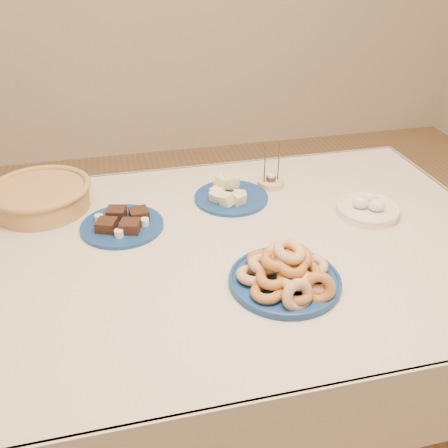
{
  "coord_description": "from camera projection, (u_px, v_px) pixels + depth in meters",
  "views": [
    {
      "loc": [
        -0.27,
        -1.17,
        1.55
      ],
      "look_at": [
        0.0,
        -0.05,
        0.85
      ],
      "focal_mm": 40.0,
      "sensor_mm": 36.0,
      "label": 1
    }
  ],
  "objects": [
    {
      "name": "wicker_basket",
      "position": [
        41.0,
        196.0,
        1.6
      ],
      "size": [
        0.34,
        0.34,
        0.09
      ],
      "rotation": [
        0.0,
        0.0,
        -0.04
      ],
      "color": "olive",
      "rests_on": "dining_table"
    },
    {
      "name": "donut_platter",
      "position": [
        287.0,
        274.0,
        1.26
      ],
      "size": [
        0.32,
        0.32,
        0.13
      ],
      "rotation": [
        0.0,
        0.0,
        0.09
      ],
      "color": "navy",
      "rests_on": "dining_table"
    },
    {
      "name": "melon_plate",
      "position": [
        229.0,
        194.0,
        1.66
      ],
      "size": [
        0.3,
        0.3,
        0.08
      ],
      "rotation": [
        0.0,
        0.0,
        -0.22
      ],
      "color": "navy",
      "rests_on": "dining_table"
    },
    {
      "name": "candle_holder",
      "position": [
        271.0,
        182.0,
        1.75
      ],
      "size": [
        0.11,
        0.11,
        0.15
      ],
      "rotation": [
        0.0,
        0.0,
        0.17
      ],
      "color": "tan",
      "rests_on": "dining_table"
    },
    {
      "name": "dining_table",
      "position": [
        220.0,
        274.0,
        1.5
      ],
      "size": [
        1.71,
        1.11,
        0.75
      ],
      "color": "brown",
      "rests_on": "ground"
    },
    {
      "name": "brownie_plate",
      "position": [
        122.0,
        224.0,
        1.51
      ],
      "size": [
        0.29,
        0.29,
        0.04
      ],
      "rotation": [
        0.0,
        0.0,
        -0.17
      ],
      "color": "navy",
      "rests_on": "dining_table"
    },
    {
      "name": "egg_bowl",
      "position": [
        368.0,
        208.0,
        1.58
      ],
      "size": [
        0.26,
        0.26,
        0.07
      ],
      "rotation": [
        0.0,
        0.0,
        -0.4
      ],
      "color": "silver",
      "rests_on": "dining_table"
    },
    {
      "name": "ground",
      "position": [
        221.0,
        415.0,
        1.83
      ],
      "size": [
        5.0,
        5.0,
        0.0
      ],
      "primitive_type": "plane",
      "color": "olive",
      "rests_on": "ground"
    }
  ]
}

